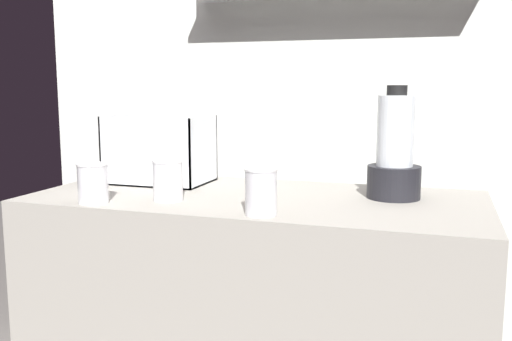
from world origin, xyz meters
TOP-DOWN VIEW (x-y plane):
  - counter at (0.00, 0.00)m, footprint 1.40×0.64m
  - back_wall_unit at (0.00, 0.77)m, footprint 2.60×0.24m
  - carrot_display_bin at (-0.41, 0.13)m, footprint 0.35×0.23m
  - blender_pitcher at (0.41, 0.10)m, footprint 0.16×0.16m
  - juice_cup_carrot_far_left at (-0.42, -0.25)m, footprint 0.09×0.09m
  - juice_cup_carrot_left at (-0.23, -0.15)m, footprint 0.09×0.09m
  - juice_cup_pomegranate_middle at (0.10, -0.25)m, footprint 0.09×0.09m

SIDE VIEW (x-z plane):
  - counter at x=0.00m, z-range 0.00..0.90m
  - juice_cup_carrot_left at x=-0.23m, z-range 0.89..1.01m
  - juice_cup_carrot_far_left at x=-0.42m, z-range 0.89..1.01m
  - juice_cup_pomegranate_middle at x=0.10m, z-range 0.89..1.02m
  - carrot_display_bin at x=-0.41m, z-range 0.85..1.09m
  - blender_pitcher at x=0.41m, z-range 0.86..1.20m
  - back_wall_unit at x=0.00m, z-range 0.01..2.51m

